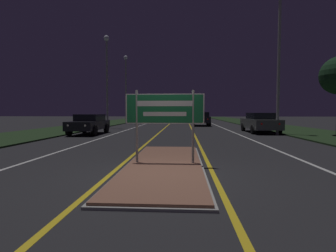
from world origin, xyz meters
name	(u,v)px	position (x,y,z in m)	size (l,w,h in m)	color
ground_plane	(162,174)	(0.00, 0.00, 0.00)	(160.00, 160.00, 0.00)	#232326
median_island	(165,164)	(0.00, 0.96, 0.04)	(2.10, 6.74, 0.10)	#999993
verge_left	(86,126)	(-9.50, 20.00, 0.04)	(5.00, 100.00, 0.08)	#1E3319
verge_right	(275,127)	(9.50, 20.00, 0.04)	(5.00, 100.00, 0.08)	#1E3319
centre_line_yellow_left	(169,124)	(-1.24, 25.00, 0.00)	(0.12, 70.00, 0.01)	gold
centre_line_yellow_right	(190,125)	(1.24, 25.00, 0.00)	(0.12, 70.00, 0.01)	gold
lane_line_white_left	(144,124)	(-4.20, 25.00, 0.00)	(0.12, 70.00, 0.01)	silver
lane_line_white_right	(215,125)	(4.20, 25.00, 0.00)	(0.12, 70.00, 0.01)	silver
edge_line_white_left	(120,124)	(-7.20, 25.00, 0.00)	(0.10, 70.00, 0.01)	silver
edge_line_white_right	(240,125)	(7.20, 25.00, 0.00)	(0.10, 70.00, 0.01)	silver
highway_sign	(165,112)	(0.00, 0.96, 1.51)	(2.17, 0.07, 2.01)	#9E9E99
streetlight_left_near	(107,69)	(-6.58, 17.80, 5.45)	(0.50, 0.50, 8.53)	#9E9E99
streetlight_left_far	(126,81)	(-6.65, 26.07, 5.35)	(0.49, 0.49, 8.46)	#9E9E99
streetlight_right_near	(279,40)	(6.65, 11.23, 6.11)	(0.56, 0.56, 9.24)	#9E9E99
car_receding_0	(260,122)	(6.08, 13.13, 0.76)	(1.95, 4.79, 1.45)	#4C514C
car_receding_1	(201,118)	(2.41, 22.36, 0.80)	(1.87, 4.34, 1.49)	black
car_approaching_0	(89,123)	(-5.87, 11.11, 0.73)	(1.85, 4.17, 1.35)	black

